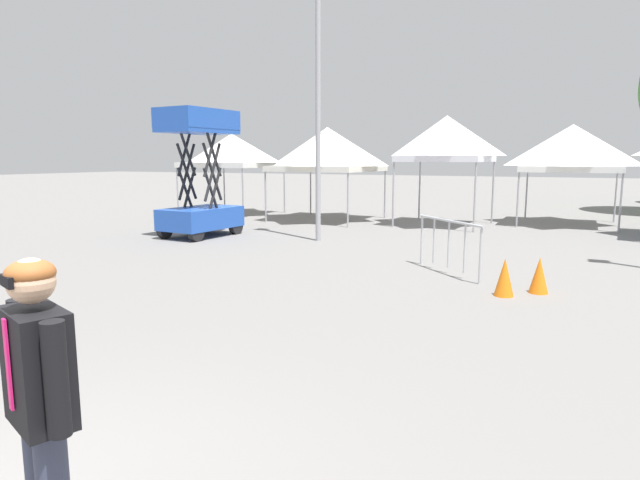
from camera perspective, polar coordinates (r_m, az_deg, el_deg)
canopy_tent_left_of_center at (r=22.14m, az=-9.33°, el=9.33°), size 3.27×3.27×3.25m
canopy_tent_center at (r=19.91m, az=0.77°, el=9.58°), size 3.63×3.63×3.39m
canopy_tent_far_left at (r=18.80m, az=13.23°, el=10.39°), size 2.98×2.98×3.68m
canopy_tent_behind_right at (r=20.34m, az=25.13°, el=8.80°), size 3.18×3.18×3.40m
scissor_lift at (r=16.09m, az=-12.56°, el=4.38°), size 1.59×2.41×3.64m
person_foreground at (r=3.19m, az=-27.46°, el=-15.00°), size 0.61×0.37×1.78m
light_pole_near_lift at (r=15.00m, az=-0.21°, el=17.89°), size 0.36×0.36×8.23m
crowd_barrier_near_person at (r=10.90m, az=13.49°, el=0.44°), size 1.55×1.49×1.08m
traffic_cone_lot_center at (r=9.42m, az=18.95°, el=-3.74°), size 0.32×0.32×0.64m
traffic_cone_near_barrier at (r=9.83m, az=22.19°, el=-3.48°), size 0.32×0.32×0.62m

